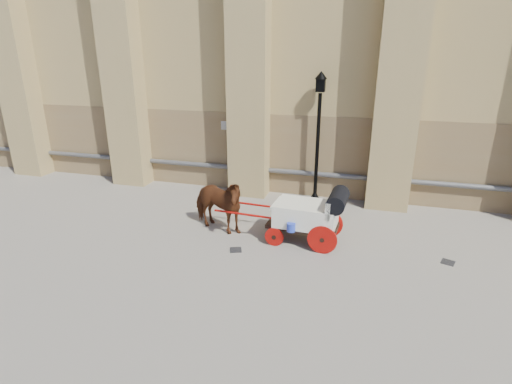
% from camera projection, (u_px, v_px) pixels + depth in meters
% --- Properties ---
extents(ground, '(90.00, 90.00, 0.00)m').
position_uv_depth(ground, '(247.00, 236.00, 11.83)').
color(ground, gray).
rests_on(ground, ground).
extents(horse, '(2.24, 1.57, 1.73)m').
position_uv_depth(horse, '(217.00, 204.00, 11.91)').
color(horse, brown).
rests_on(horse, ground).
extents(carriage, '(3.80, 1.37, 1.64)m').
position_uv_depth(carriage, '(311.00, 214.00, 11.18)').
color(carriage, black).
rests_on(carriage, ground).
extents(street_lamp, '(0.43, 0.43, 4.55)m').
position_uv_depth(street_lamp, '(318.00, 134.00, 13.88)').
color(street_lamp, black).
rests_on(street_lamp, ground).
extents(drain_grate_near, '(0.41, 0.41, 0.01)m').
position_uv_depth(drain_grate_near, '(236.00, 250.00, 11.01)').
color(drain_grate_near, black).
rests_on(drain_grate_near, ground).
extents(drain_grate_far, '(0.41, 0.41, 0.01)m').
position_uv_depth(drain_grate_far, '(448.00, 262.00, 10.37)').
color(drain_grate_far, black).
rests_on(drain_grate_far, ground).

